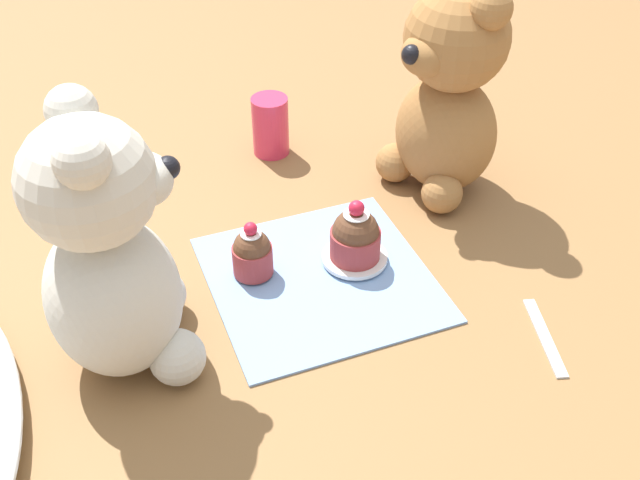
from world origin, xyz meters
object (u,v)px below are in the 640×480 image
Objects in this scene: teddy_bear_cream at (110,257)px; cupcake_near_cream_bear at (252,253)px; teaspoon at (545,336)px; cupcake_near_tan_bear at (355,236)px; teddy_bear_tan at (448,93)px; saucer_plate at (355,257)px; juice_glass at (270,126)px.

teddy_bear_cream is 0.18m from cupcake_near_cream_bear.
teddy_bear_cream is 2.52× the size of teaspoon.
teaspoon is (-0.18, -0.13, -0.04)m from cupcake_near_tan_bear.
teddy_bear_tan is 0.23m from saucer_plate.
teddy_bear_tan is at bearing -56.90° from cupcake_near_tan_bear.
cupcake_near_tan_bear reaches higher than cupcake_near_cream_bear.
cupcake_near_cream_bear is at bearing -88.68° from teddy_bear_tan.
teaspoon is (-0.28, 0.03, -0.13)m from teddy_bear_tan.
teddy_bear_cream reaches higher than saucer_plate.
saucer_plate is at bearing -78.31° from teddy_bear_cream.
cupcake_near_tan_bear reaches higher than juice_glass.
saucer_plate is 0.99× the size of cupcake_near_tan_bear.
teddy_bear_cream reaches higher than cupcake_near_cream_bear.
cupcake_near_tan_bear reaches higher than teaspoon.
teaspoon is at bearing -161.46° from juice_glass.
teaspoon is (-0.20, -0.24, -0.03)m from cupcake_near_cream_bear.
teddy_bear_tan reaches higher than saucer_plate.
cupcake_near_tan_bear is (-0.02, -0.11, 0.01)m from cupcake_near_cream_bear.
teaspoon is at bearing -21.84° from teddy_bear_tan.
juice_glass is at bearing 2.83° from saucer_plate.
teddy_bear_cream is 0.43m from teaspoon.
saucer_plate is at bearing -100.52° from cupcake_near_cream_bear.
teddy_bear_tan is at bearing -68.60° from teddy_bear_cream.
teaspoon is at bearing -142.98° from cupcake_near_tan_bear.
saucer_plate is 0.91× the size of juice_glass.
cupcake_near_cream_bear is at bearing 79.48° from saucer_plate.
teddy_bear_tan is 3.61× the size of cupcake_near_tan_bear.
cupcake_near_cream_bear is 0.91× the size of saucer_plate.
juice_glass is at bearing -146.89° from teddy_bear_tan.
cupcake_near_tan_bear is (0.00, -0.00, 0.03)m from saucer_plate.
saucer_plate is 0.22m from teaspoon.
teddy_bear_cream is 1.01× the size of teddy_bear_tan.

